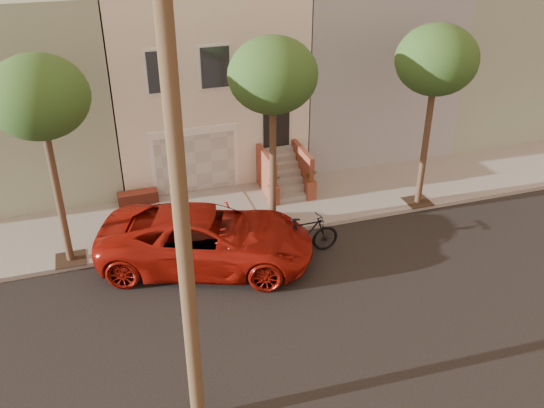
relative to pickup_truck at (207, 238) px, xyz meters
name	(u,v)px	position (x,y,z in m)	size (l,w,h in m)	color
ground	(282,305)	(1.50, -2.63, -0.89)	(90.00, 90.00, 0.00)	black
sidewalk	(233,212)	(1.50, 2.72, -0.81)	(40.00, 3.70, 0.15)	gray
house_row	(194,68)	(1.50, 8.56, 2.76)	(33.10, 11.70, 7.00)	beige
tree_left	(39,99)	(-4.00, 1.27, 4.37)	(2.70, 2.57, 6.30)	#2D2116
tree_mid	(273,77)	(2.50, 1.27, 4.37)	(2.70, 2.57, 6.30)	#2D2116
tree_right	(437,61)	(8.00, 1.27, 4.37)	(2.70, 2.57, 6.30)	#2D2116
pickup_truck	(207,238)	(0.00, 0.00, 0.00)	(2.95, 6.40, 1.78)	maroon
motorcycle	(305,235)	(3.00, -0.42, -0.22)	(0.63, 2.22, 1.33)	black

